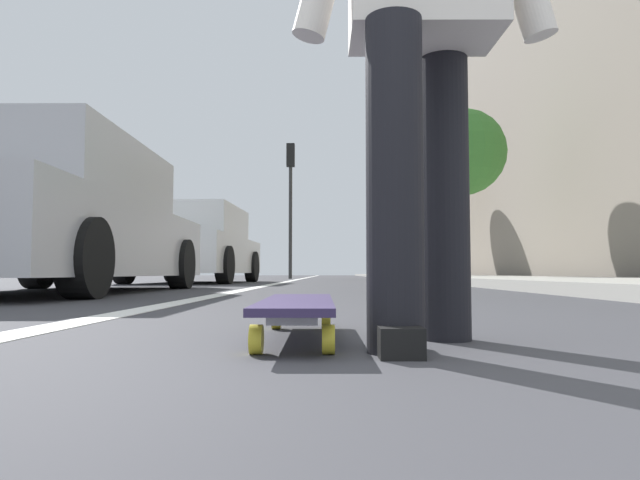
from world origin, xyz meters
TOP-DOWN VIEW (x-y plane):
  - ground_plane at (10.00, 0.00)m, footprint 80.00×80.00m
  - lane_stripe_white at (20.00, 1.07)m, footprint 52.00×0.16m
  - sidewalk_curb at (18.00, -3.46)m, footprint 52.00×3.20m
  - building_facade at (22.00, -6.11)m, footprint 40.00×1.20m
  - skateboard at (1.22, 0.19)m, footprint 0.84×0.21m
  - parked_car_near at (5.03, 2.80)m, footprint 4.54×2.04m
  - parked_car_mid at (10.71, 2.79)m, footprint 4.37×2.14m
  - traffic_light at (18.84, 1.47)m, footprint 0.33×0.28m
  - street_tree_mid at (12.91, -3.06)m, footprint 2.06×2.06m
  - street_tree_far at (20.93, -3.06)m, footprint 2.44×2.44m

SIDE VIEW (x-z plane):
  - ground_plane at x=10.00m, z-range 0.00..0.00m
  - lane_stripe_white at x=20.00m, z-range 0.00..0.01m
  - sidewalk_curb at x=18.00m, z-range 0.00..0.12m
  - skateboard at x=1.22m, z-range 0.04..0.15m
  - parked_car_near at x=5.03m, z-range -0.04..1.43m
  - parked_car_mid at x=10.71m, z-range -0.02..1.47m
  - street_tree_mid at x=12.91m, z-range 0.99..5.09m
  - traffic_light at x=18.84m, z-range 0.87..5.54m
  - street_tree_far at x=20.93m, z-range 1.14..5.91m
  - building_facade at x=22.00m, z-range 0.00..13.07m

